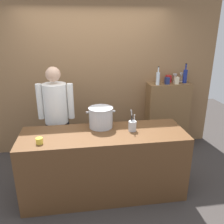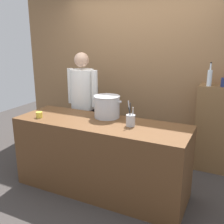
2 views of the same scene
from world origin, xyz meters
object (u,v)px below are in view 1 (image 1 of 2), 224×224
object	(u,v)px
butter_jar	(39,141)
wine_glass_wide	(175,76)
chef	(56,114)
stockpot_large	(101,117)
wine_glass_short	(181,75)
spice_tin_cream	(176,80)
wine_bottle_cobalt	(185,76)
utensil_crock	(132,126)
spice_tin_navy	(167,81)
spice_tin_red	(168,79)
wine_bottle_clear	(158,78)

from	to	relation	value
butter_jar	wine_glass_wide	world-z (taller)	wine_glass_wide
chef	stockpot_large	bearing A→B (deg)	151.51
stockpot_large	butter_jar	size ratio (longest dim) A/B	4.78
butter_jar	wine_glass_short	size ratio (longest dim) A/B	0.49
spice_tin_cream	wine_bottle_cobalt	bearing A→B (deg)	18.64
butter_jar	wine_glass_wide	distance (m)	2.67
chef	utensil_crock	bearing A→B (deg)	154.95
spice_tin_navy	spice_tin_red	distance (m)	0.16
wine_glass_wide	spice_tin_red	size ratio (longest dim) A/B	1.17
chef	butter_jar	world-z (taller)	chef
stockpot_large	wine_bottle_clear	size ratio (longest dim) A/B	1.23
wine_bottle_clear	spice_tin_navy	xyz separation A→B (m)	(0.18, 0.03, -0.06)
wine_bottle_clear	spice_tin_navy	bearing A→B (deg)	10.35
spice_tin_navy	spice_tin_red	xyz separation A→B (m)	(0.08, 0.14, 0.00)
wine_glass_wide	stockpot_large	bearing A→B (deg)	-143.80
stockpot_large	spice_tin_navy	distance (m)	1.59
utensil_crock	butter_jar	bearing A→B (deg)	-170.20
chef	wine_bottle_clear	bearing A→B (deg)	-158.29
utensil_crock	chef	bearing A→B (deg)	148.91
butter_jar	wine_glass_wide	size ratio (longest dim) A/B	0.54
wine_glass_short	wine_glass_wide	bearing A→B (deg)	-176.28
utensil_crock	wine_glass_wide	bearing A→B (deg)	49.58
wine_bottle_cobalt	wine_glass_short	xyz separation A→B (m)	(-0.03, 0.09, -0.01)
stockpot_large	wine_glass_short	bearing A→B (deg)	34.18
spice_tin_cream	stockpot_large	bearing A→B (deg)	-147.19
utensil_crock	spice_tin_cream	bearing A→B (deg)	46.84
spice_tin_cream	spice_tin_red	distance (m)	0.17
wine_bottle_clear	wine_glass_short	xyz separation A→B (m)	(0.50, 0.17, 0.00)
utensil_crock	wine_glass_wide	distance (m)	1.68
spice_tin_cream	butter_jar	bearing A→B (deg)	-149.18
wine_bottle_cobalt	spice_tin_navy	size ratio (longest dim) A/B	2.92
wine_bottle_clear	utensil_crock	bearing A→B (deg)	-122.39
utensil_crock	spice_tin_cream	distance (m)	1.55
chef	utensil_crock	xyz separation A→B (m)	(1.01, -0.61, 0.01)
wine_bottle_cobalt	spice_tin_red	size ratio (longest dim) A/B	2.71
utensil_crock	wine_bottle_cobalt	xyz separation A→B (m)	(1.21, 1.16, 0.39)
stockpot_large	wine_bottle_cobalt	distance (m)	1.91
chef	spice_tin_navy	bearing A→B (deg)	-158.79
utensil_crock	butter_jar	size ratio (longest dim) A/B	3.62
chef	spice_tin_navy	world-z (taller)	chef
spice_tin_red	utensil_crock	bearing A→B (deg)	-127.09
stockpot_large	utensil_crock	bearing A→B (deg)	-25.13
butter_jar	spice_tin_cream	size ratio (longest dim) A/B	0.66
wine_glass_short	spice_tin_cream	distance (m)	0.22
butter_jar	spice_tin_red	distance (m)	2.57
wine_bottle_cobalt	wine_glass_wide	xyz separation A→B (m)	(-0.15, 0.08, -0.02)
utensil_crock	spice_tin_cream	xyz separation A→B (m)	(1.03, 1.10, 0.32)
butter_jar	wine_bottle_clear	xyz separation A→B (m)	(1.83, 1.28, 0.41)
wine_glass_short	stockpot_large	bearing A→B (deg)	-145.82
chef	wine_glass_short	size ratio (longest dim) A/B	9.96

